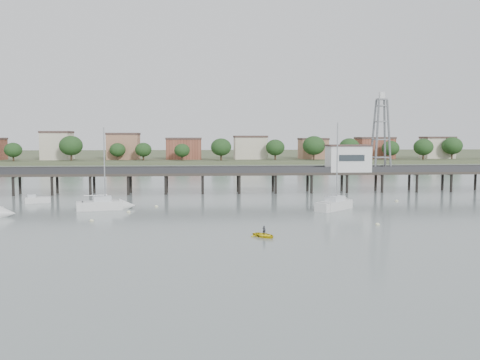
{
  "coord_description": "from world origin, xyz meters",
  "views": [
    {
      "loc": [
        -4.49,
        -42.52,
        11.05
      ],
      "look_at": [
        2.3,
        42.0,
        4.0
      ],
      "focal_mm": 40.0,
      "sensor_mm": 36.0,
      "label": 1
    }
  ],
  "objects_px": {
    "pier": "(221,173)",
    "sailboat_b": "(111,205)",
    "sailboat_c": "(340,204)",
    "yellow_dinghy": "(264,237)",
    "white_tender": "(37,200)",
    "lattice_tower": "(381,135)"
  },
  "relations": [
    {
      "from": "yellow_dinghy",
      "to": "sailboat_b",
      "type": "bearing_deg",
      "value": 94.8
    },
    {
      "from": "pier",
      "to": "white_tender",
      "type": "xyz_separation_m",
      "value": [
        -30.98,
        -12.61,
        -3.32
      ]
    },
    {
      "from": "pier",
      "to": "sailboat_b",
      "type": "xyz_separation_m",
      "value": [
        -17.49,
        -21.64,
        -3.15
      ]
    },
    {
      "from": "yellow_dinghy",
      "to": "lattice_tower",
      "type": "bearing_deg",
      "value": 21.82
    },
    {
      "from": "lattice_tower",
      "to": "pier",
      "type": "bearing_deg",
      "value": -180.0
    },
    {
      "from": "white_tender",
      "to": "yellow_dinghy",
      "type": "distance_m",
      "value": 46.95
    },
    {
      "from": "sailboat_b",
      "to": "white_tender",
      "type": "relative_size",
      "value": 3.0
    },
    {
      "from": "pier",
      "to": "lattice_tower",
      "type": "xyz_separation_m",
      "value": [
        31.5,
        0.0,
        7.31
      ]
    },
    {
      "from": "white_tender",
      "to": "sailboat_b",
      "type": "bearing_deg",
      "value": -54.93
    },
    {
      "from": "lattice_tower",
      "to": "white_tender",
      "type": "xyz_separation_m",
      "value": [
        -62.48,
        -12.61,
        -10.62
      ]
    },
    {
      "from": "sailboat_c",
      "to": "yellow_dinghy",
      "type": "distance_m",
      "value": 26.11
    },
    {
      "from": "sailboat_b",
      "to": "sailboat_c",
      "type": "xyz_separation_m",
      "value": [
        34.55,
        -1.82,
        -0.0
      ]
    },
    {
      "from": "lattice_tower",
      "to": "yellow_dinghy",
      "type": "distance_m",
      "value": 54.78
    },
    {
      "from": "yellow_dinghy",
      "to": "pier",
      "type": "bearing_deg",
      "value": 57.71
    },
    {
      "from": "pier",
      "to": "yellow_dinghy",
      "type": "bearing_deg",
      "value": -86.53
    },
    {
      "from": "sailboat_c",
      "to": "white_tender",
      "type": "xyz_separation_m",
      "value": [
        -48.03,
        10.84,
        -0.16
      ]
    },
    {
      "from": "sailboat_c",
      "to": "white_tender",
      "type": "distance_m",
      "value": 49.24
    },
    {
      "from": "pier",
      "to": "sailboat_c",
      "type": "xyz_separation_m",
      "value": [
        17.06,
        -23.45,
        -3.16
      ]
    },
    {
      "from": "sailboat_c",
      "to": "yellow_dinghy",
      "type": "bearing_deg",
      "value": -167.06
    },
    {
      "from": "sailboat_c",
      "to": "white_tender",
      "type": "bearing_deg",
      "value": 123.48
    },
    {
      "from": "pier",
      "to": "sailboat_c",
      "type": "height_order",
      "value": "sailboat_c"
    },
    {
      "from": "white_tender",
      "to": "pier",
      "type": "bearing_deg",
      "value": 1.01
    }
  ]
}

